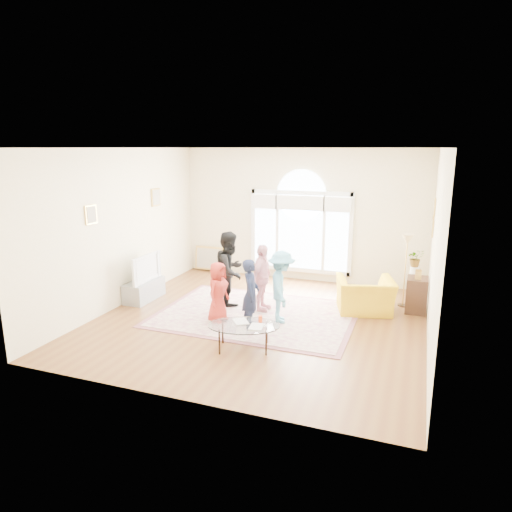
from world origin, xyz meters
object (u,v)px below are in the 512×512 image
(tv_console, at_px, (144,290))
(television, at_px, (143,268))
(area_rug, at_px, (256,314))
(armchair, at_px, (365,296))
(coffee_table, at_px, (244,326))

(tv_console, relative_size, television, 0.99)
(area_rug, distance_m, armchair, 2.19)
(area_rug, distance_m, television, 2.68)
(armchair, bearing_deg, area_rug, 7.83)
(television, xyz_separation_m, coffee_table, (2.93, -1.58, -0.31))
(television, relative_size, coffee_table, 0.76)
(coffee_table, relative_size, armchair, 1.25)
(area_rug, bearing_deg, television, 178.87)
(tv_console, relative_size, coffee_table, 0.75)
(coffee_table, bearing_deg, tv_console, 134.50)
(tv_console, bearing_deg, armchair, 10.29)
(coffee_table, bearing_deg, armchair, 38.79)
(area_rug, height_order, tv_console, tv_console)
(tv_console, distance_m, television, 0.50)
(television, height_order, coffee_table, television)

